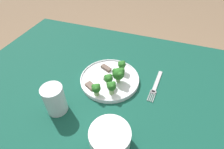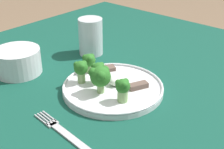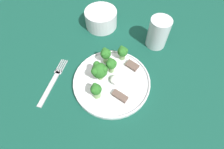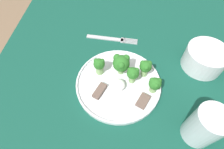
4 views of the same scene
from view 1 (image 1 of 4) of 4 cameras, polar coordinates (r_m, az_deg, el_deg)
The scene contains 13 objects.
table at distance 0.74m, azimuth 0.58°, elevation -12.21°, with size 1.32×0.99×0.71m.
dinner_plate at distance 0.74m, azimuth -0.74°, elevation -1.46°, with size 0.25×0.25×0.02m.
fork at distance 0.74m, azimuth 14.09°, elevation -3.38°, with size 0.03×0.19×0.00m.
cream_bowl at distance 0.55m, azimuth -0.67°, elevation -20.14°, with size 0.12×0.12×0.07m.
drinking_glass at distance 0.64m, azimuth -18.08°, elevation -8.12°, with size 0.07×0.07×0.11m.
broccoli_floret_near_rim_left at distance 0.74m, azimuth 3.22°, elevation 2.94°, with size 0.03×0.03×0.06m.
broccoli_floret_center_left at distance 0.68m, azimuth -1.15°, elevation -1.47°, with size 0.04×0.03×0.06m.
broccoli_floret_back_left at distance 0.65m, azimuth -5.18°, elevation -4.61°, with size 0.04×0.03×0.05m.
broccoli_floret_front_left at distance 0.69m, azimuth 2.08°, elevation 0.24°, with size 0.05×0.05×0.07m.
broccoli_floret_center_back at distance 0.65m, azimuth -0.13°, elevation -3.98°, with size 0.04×0.04×0.06m.
meat_slice_front_slice at distance 0.70m, azimuth -7.02°, elevation -3.70°, with size 0.05×0.04×0.01m.
meat_slice_middle_slice at distance 0.77m, azimuth -1.94°, elevation 2.13°, with size 0.05×0.04×0.01m.
sauce_dollop at distance 0.73m, azimuth -1.87°, elevation -0.51°, with size 0.04×0.04×0.02m.
Camera 1 is at (-0.13, 0.40, 1.24)m, focal length 28.00 mm.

